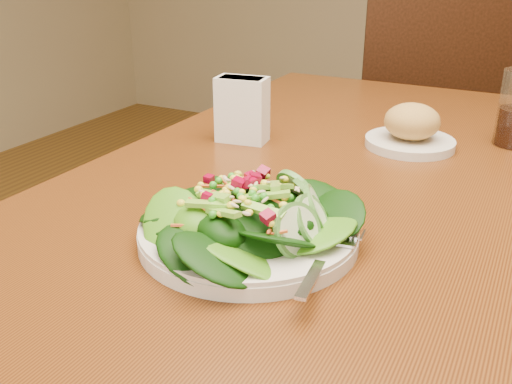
% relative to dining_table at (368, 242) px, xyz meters
% --- Properties ---
extents(dining_table, '(0.90, 1.40, 0.75)m').
position_rel_dining_table_xyz_m(dining_table, '(0.00, 0.00, 0.00)').
color(dining_table, '#633310').
rests_on(dining_table, ground_plane).
extents(chair_far, '(0.59, 0.59, 1.00)m').
position_rel_dining_table_xyz_m(chair_far, '(-0.13, 1.08, -0.12)').
color(chair_far, black).
rests_on(chair_far, ground_plane).
extents(salad_plate, '(0.27, 0.27, 0.08)m').
position_rel_dining_table_xyz_m(salad_plate, '(-0.07, -0.25, 0.13)').
color(salad_plate, silver).
rests_on(salad_plate, dining_table).
extents(bread_plate, '(0.16, 0.16, 0.08)m').
position_rel_dining_table_xyz_m(bread_plate, '(0.01, 0.20, 0.13)').
color(bread_plate, silver).
rests_on(bread_plate, dining_table).
extents(napkin_holder, '(0.10, 0.06, 0.12)m').
position_rel_dining_table_xyz_m(napkin_holder, '(-0.28, 0.09, 0.16)').
color(napkin_holder, white).
rests_on(napkin_holder, dining_table).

